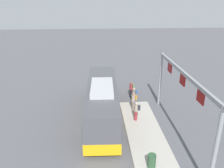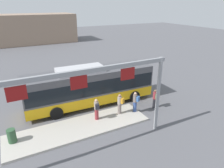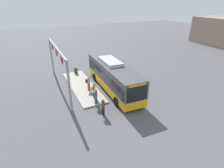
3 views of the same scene
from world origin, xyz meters
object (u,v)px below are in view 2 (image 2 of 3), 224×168
at_px(bus_main, 91,85).
at_px(person_waiting_mid, 120,103).
at_px(person_boarding, 135,101).
at_px(person_waiting_far, 97,109).
at_px(person_waiting_near, 155,98).
at_px(trash_bin, 12,136).

distance_m(bus_main, person_waiting_mid, 3.24).
relative_size(person_boarding, person_waiting_mid, 1.00).
xyz_separation_m(person_waiting_mid, person_waiting_far, (-1.96, 0.05, 0.00)).
height_order(person_boarding, person_waiting_mid, same).
bearing_deg(person_boarding, person_waiting_far, 58.08).
bearing_deg(person_waiting_near, bus_main, 45.50).
relative_size(person_waiting_near, trash_bin, 1.86).
bearing_deg(bus_main, trash_bin, -154.60).
bearing_deg(person_waiting_mid, person_boarding, -130.54).
height_order(person_waiting_mid, trash_bin, person_waiting_mid).
relative_size(bus_main, trash_bin, 12.29).
distance_m(person_waiting_far, trash_bin, 5.79).
bearing_deg(person_waiting_mid, person_waiting_near, -124.03).
height_order(person_waiting_near, trash_bin, person_waiting_near).
height_order(bus_main, person_waiting_near, bus_main).
bearing_deg(person_waiting_near, trash_bin, 79.14).
xyz_separation_m(bus_main, person_waiting_near, (4.46, -3.18, -0.92)).
distance_m(bus_main, person_waiting_far, 3.03).
bearing_deg(bus_main, person_waiting_far, -102.27).
xyz_separation_m(bus_main, person_waiting_far, (-0.72, -2.84, -0.76)).
distance_m(person_boarding, person_waiting_far, 3.23).
distance_m(person_boarding, person_waiting_near, 1.96).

